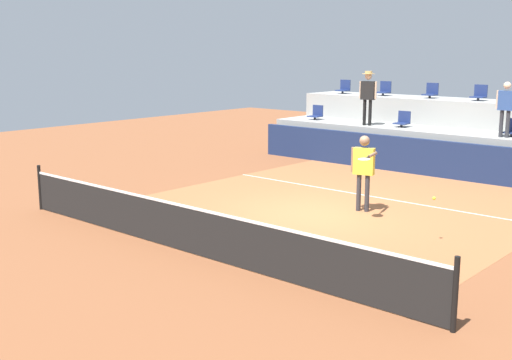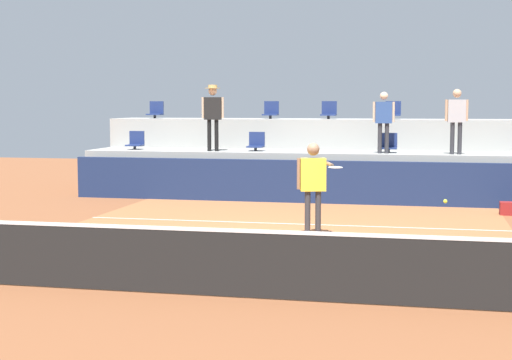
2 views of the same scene
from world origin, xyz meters
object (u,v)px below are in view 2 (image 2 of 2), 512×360
at_px(stadium_chair_lower_right, 389,145).
at_px(spectator_with_hat, 213,110).
at_px(stadium_chair_upper_mid_right, 393,112).
at_px(stadium_chair_lower_left, 256,143).
at_px(stadium_chair_upper_right, 455,112).
at_px(stadium_chair_lower_far_left, 136,142).
at_px(stadium_chair_upper_center, 329,112).
at_px(stadium_chair_upper_left, 211,111).
at_px(stadium_chair_upper_mid_left, 271,111).
at_px(tennis_player, 314,179).
at_px(tennis_ball, 445,201).
at_px(stadium_chair_upper_far_left, 156,111).
at_px(spectator_in_white, 384,117).
at_px(spectator_in_grey, 457,115).

height_order(stadium_chair_lower_right, spectator_with_hat, spectator_with_hat).
bearing_deg(stadium_chair_upper_mid_right, stadium_chair_lower_left, -153.59).
bearing_deg(stadium_chair_upper_right, stadium_chair_lower_far_left, -168.53).
distance_m(stadium_chair_lower_left, stadium_chair_upper_center, 2.67).
bearing_deg(stadium_chair_upper_mid_right, stadium_chair_upper_center, 180.00).
distance_m(stadium_chair_upper_left, stadium_chair_upper_mid_left, 1.84).
xyz_separation_m(stadium_chair_lower_left, stadium_chair_upper_mid_right, (3.62, 1.80, 0.85)).
bearing_deg(stadium_chair_lower_far_left, tennis_player, -46.60).
distance_m(stadium_chair_upper_mid_right, tennis_ball, 9.61).
distance_m(stadium_chair_lower_right, stadium_chair_upper_far_left, 7.41).
height_order(stadium_chair_lower_left, tennis_ball, stadium_chair_lower_left).
relative_size(stadium_chair_upper_mid_right, spectator_in_white, 0.33).
relative_size(tennis_player, spectator_in_grey, 1.08).
height_order(stadium_chair_upper_far_left, spectator_in_grey, spectator_in_grey).
bearing_deg(spectator_with_hat, stadium_chair_lower_right, 4.64).
bearing_deg(stadium_chair_upper_right, tennis_player, -109.37).
xyz_separation_m(stadium_chair_upper_far_left, stadium_chair_upper_mid_left, (3.60, 0.00, 0.00)).
distance_m(spectator_with_hat, tennis_ball, 9.53).
relative_size(stadium_chair_upper_mid_left, spectator_with_hat, 0.29).
relative_size(stadium_chair_lower_far_left, tennis_ball, 7.65).
height_order(tennis_player, spectator_in_white, spectator_in_white).
distance_m(stadium_chair_lower_left, spectator_in_white, 3.57).
distance_m(stadium_chair_lower_left, stadium_chair_lower_right, 3.60).
relative_size(stadium_chair_lower_far_left, stadium_chair_upper_right, 1.00).
distance_m(stadium_chair_lower_far_left, tennis_ball, 11.37).
bearing_deg(stadium_chair_lower_far_left, stadium_chair_upper_right, 11.47).
relative_size(stadium_chair_upper_left, stadium_chair_upper_right, 1.00).
xyz_separation_m(stadium_chair_lower_left, tennis_player, (2.50, -6.35, -0.35)).
distance_m(stadium_chair_upper_far_left, spectator_in_white, 7.35).
height_order(spectator_in_grey, tennis_ball, spectator_in_grey).
xyz_separation_m(stadium_chair_lower_left, stadium_chair_upper_far_left, (-3.54, 1.80, 0.85)).
distance_m(stadium_chair_upper_far_left, tennis_ball, 12.73).
xyz_separation_m(stadium_chair_upper_mid_right, stadium_chair_upper_right, (1.74, 0.00, 0.00)).
relative_size(stadium_chair_lower_left, tennis_player, 0.29).
bearing_deg(stadium_chair_upper_right, spectator_with_hat, -161.40).
relative_size(stadium_chair_upper_left, spectator_in_grey, 0.31).
distance_m(stadium_chair_upper_left, stadium_chair_upper_mid_right, 5.41).
xyz_separation_m(stadium_chair_lower_left, spectator_in_white, (3.48, -0.38, 0.74)).
height_order(stadium_chair_upper_mid_left, spectator_in_white, spectator_in_white).
bearing_deg(spectator_in_white, spectator_with_hat, -180.00).
bearing_deg(stadium_chair_upper_mid_right, stadium_chair_upper_right, 0.00).
relative_size(tennis_player, spectator_with_hat, 1.00).
xyz_separation_m(stadium_chair_lower_right, tennis_player, (-1.10, -6.35, -0.35)).
height_order(stadium_chair_upper_left, stadium_chair_upper_right, same).
relative_size(stadium_chair_lower_right, stadium_chair_upper_mid_right, 1.00).
xyz_separation_m(stadium_chair_lower_far_left, stadium_chair_upper_mid_right, (7.13, 1.80, 0.85)).
distance_m(stadium_chair_upper_right, spectator_with_hat, 6.85).
bearing_deg(stadium_chair_upper_left, stadium_chair_lower_far_left, -133.75).
xyz_separation_m(stadium_chair_upper_right, tennis_player, (-2.87, -8.15, -1.20)).
distance_m(stadium_chair_lower_right, spectator_in_white, 0.84).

